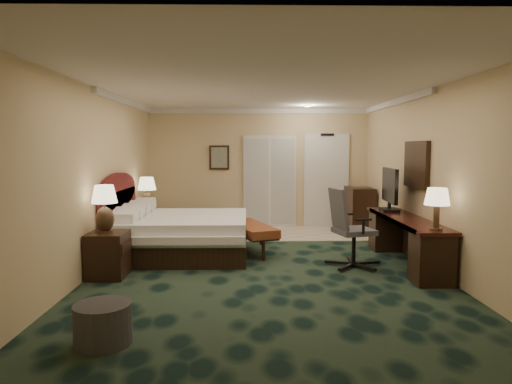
{
  "coord_description": "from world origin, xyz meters",
  "views": [
    {
      "loc": [
        -0.26,
        -6.69,
        1.81
      ],
      "look_at": [
        -0.12,
        0.6,
        1.11
      ],
      "focal_mm": 32.0,
      "sensor_mm": 36.0,
      "label": 1
    }
  ],
  "objects_px": {
    "bed_bench": "(251,238)",
    "minibar": "(359,209)",
    "nightstand_far": "(147,225)",
    "bed": "(184,235)",
    "desk": "(406,241)",
    "ottoman": "(103,324)",
    "tv": "(390,190)",
    "nightstand_near": "(108,255)",
    "lamp_far": "(147,194)",
    "desk_chair": "(354,228)",
    "lamp_near": "(105,209)"
  },
  "relations": [
    {
      "from": "bed_bench",
      "to": "minibar",
      "type": "bearing_deg",
      "value": 19.74
    },
    {
      "from": "nightstand_far",
      "to": "bed_bench",
      "type": "bearing_deg",
      "value": -29.46
    },
    {
      "from": "bed",
      "to": "desk",
      "type": "height_order",
      "value": "desk"
    },
    {
      "from": "ottoman",
      "to": "tv",
      "type": "xyz_separation_m",
      "value": [
        3.77,
        3.58,
        0.92
      ]
    },
    {
      "from": "ottoman",
      "to": "desk",
      "type": "distance_m",
      "value": 4.75
    },
    {
      "from": "nightstand_near",
      "to": "lamp_far",
      "type": "xyz_separation_m",
      "value": [
        -0.03,
        2.72,
        0.58
      ]
    },
    {
      "from": "bed_bench",
      "to": "desk",
      "type": "bearing_deg",
      "value": -40.99
    },
    {
      "from": "bed_bench",
      "to": "desk_chair",
      "type": "xyz_separation_m",
      "value": [
        1.57,
        -1.03,
        0.36
      ]
    },
    {
      "from": "desk",
      "to": "bed",
      "type": "bearing_deg",
      "value": 168.76
    },
    {
      "from": "ottoman",
      "to": "desk",
      "type": "bearing_deg",
      "value": 36.7
    },
    {
      "from": "desk",
      "to": "tv",
      "type": "bearing_deg",
      "value": 93.0
    },
    {
      "from": "bed_bench",
      "to": "ottoman",
      "type": "distance_m",
      "value": 3.99
    },
    {
      "from": "lamp_far",
      "to": "tv",
      "type": "bearing_deg",
      "value": -17.14
    },
    {
      "from": "nightstand_far",
      "to": "lamp_near",
      "type": "xyz_separation_m",
      "value": [
        0.01,
        -2.68,
        0.69
      ]
    },
    {
      "from": "minibar",
      "to": "desk",
      "type": "bearing_deg",
      "value": -89.85
    },
    {
      "from": "desk",
      "to": "minibar",
      "type": "height_order",
      "value": "minibar"
    },
    {
      "from": "lamp_near",
      "to": "tv",
      "type": "distance_m",
      "value": 4.62
    },
    {
      "from": "lamp_far",
      "to": "ottoman",
      "type": "bearing_deg",
      "value": -82.43
    },
    {
      "from": "lamp_far",
      "to": "desk",
      "type": "distance_m",
      "value": 4.96
    },
    {
      "from": "nightstand_far",
      "to": "desk_chair",
      "type": "relative_size",
      "value": 0.46
    },
    {
      "from": "minibar",
      "to": "lamp_near",
      "type": "bearing_deg",
      "value": -141.34
    },
    {
      "from": "lamp_near",
      "to": "desk",
      "type": "height_order",
      "value": "lamp_near"
    },
    {
      "from": "tv",
      "to": "minibar",
      "type": "bearing_deg",
      "value": 93.84
    },
    {
      "from": "desk",
      "to": "minibar",
      "type": "bearing_deg",
      "value": 90.15
    },
    {
      "from": "lamp_near",
      "to": "lamp_far",
      "type": "xyz_separation_m",
      "value": [
        -0.01,
        2.73,
        -0.07
      ]
    },
    {
      "from": "nightstand_near",
      "to": "lamp_far",
      "type": "distance_m",
      "value": 2.78
    },
    {
      "from": "minibar",
      "to": "desk_chair",
      "type": "bearing_deg",
      "value": -105.22
    },
    {
      "from": "lamp_far",
      "to": "desk_chair",
      "type": "relative_size",
      "value": 0.56
    },
    {
      "from": "desk_chair",
      "to": "minibar",
      "type": "distance_m",
      "value": 3.18
    },
    {
      "from": "desk_chair",
      "to": "minibar",
      "type": "xyz_separation_m",
      "value": [
        0.83,
        3.06,
        -0.13
      ]
    },
    {
      "from": "bed",
      "to": "nightstand_near",
      "type": "distance_m",
      "value": 1.59
    },
    {
      "from": "bed_bench",
      "to": "minibar",
      "type": "relative_size",
      "value": 1.51
    },
    {
      "from": "nightstand_far",
      "to": "bed_bench",
      "type": "xyz_separation_m",
      "value": [
        2.05,
        -1.16,
        -0.03
      ]
    },
    {
      "from": "bed",
      "to": "desk_chair",
      "type": "xyz_separation_m",
      "value": [
        2.7,
        -0.84,
        0.27
      ]
    },
    {
      "from": "bed_bench",
      "to": "tv",
      "type": "distance_m",
      "value": 2.53
    },
    {
      "from": "tv",
      "to": "ottoman",
      "type": "bearing_deg",
      "value": -131.85
    },
    {
      "from": "ottoman",
      "to": "minibar",
      "type": "height_order",
      "value": "minibar"
    },
    {
      "from": "bed",
      "to": "desk",
      "type": "bearing_deg",
      "value": -11.24
    },
    {
      "from": "desk",
      "to": "minibar",
      "type": "distance_m",
      "value": 2.94
    },
    {
      "from": "nightstand_near",
      "to": "tv",
      "type": "bearing_deg",
      "value": 17.08
    },
    {
      "from": "bed_bench",
      "to": "desk",
      "type": "xyz_separation_m",
      "value": [
        2.41,
        -0.9,
        0.12
      ]
    },
    {
      "from": "bed",
      "to": "minibar",
      "type": "height_order",
      "value": "minibar"
    },
    {
      "from": "lamp_near",
      "to": "bed",
      "type": "bearing_deg",
      "value": 55.6
    },
    {
      "from": "bed_bench",
      "to": "tv",
      "type": "height_order",
      "value": "tv"
    },
    {
      "from": "bed",
      "to": "nightstand_near",
      "type": "bearing_deg",
      "value": -123.95
    },
    {
      "from": "bed",
      "to": "nightstand_far",
      "type": "xyz_separation_m",
      "value": [
        -0.92,
        1.35,
        -0.06
      ]
    },
    {
      "from": "nightstand_far",
      "to": "ottoman",
      "type": "height_order",
      "value": "nightstand_far"
    },
    {
      "from": "tv",
      "to": "desk",
      "type": "bearing_deg",
      "value": -82.35
    },
    {
      "from": "nightstand_near",
      "to": "desk_chair",
      "type": "distance_m",
      "value": 3.63
    },
    {
      "from": "nightstand_near",
      "to": "minibar",
      "type": "relative_size",
      "value": 0.66
    }
  ]
}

